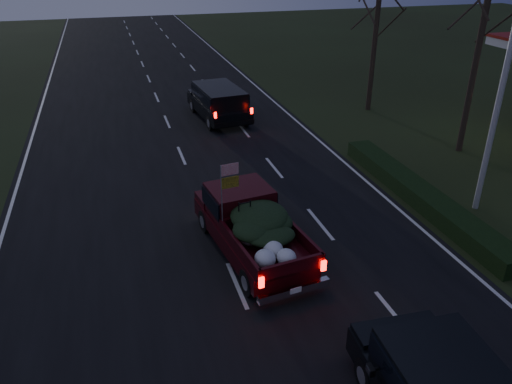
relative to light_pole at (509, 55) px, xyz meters
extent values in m
plane|color=black|center=(-9.50, -2.00, -5.48)|extent=(120.00, 120.00, 0.00)
cube|color=black|center=(-9.50, -2.00, -5.47)|extent=(14.00, 120.00, 0.02)
cube|color=black|center=(-1.70, 1.00, -5.18)|extent=(1.00, 10.00, 0.60)
cylinder|color=silver|center=(0.00, 0.00, -0.98)|extent=(0.20, 0.20, 9.00)
cylinder|color=black|center=(3.00, 5.00, -1.23)|extent=(0.28, 0.28, 8.50)
cylinder|color=black|center=(2.00, 12.00, -1.98)|extent=(0.28, 0.28, 7.00)
cube|color=#36070D|center=(-8.63, -0.42, -4.87)|extent=(2.66, 5.28, 0.56)
cube|color=#36070D|center=(-8.75, 0.48, -4.12)|extent=(2.06, 1.85, 0.91)
cube|color=black|center=(-8.75, 0.48, -4.01)|extent=(2.15, 1.76, 0.56)
cube|color=#36070D|center=(-8.46, -1.73, -4.57)|extent=(2.22, 3.05, 0.06)
ellipsoid|color=black|center=(-8.48, -1.22, -4.12)|extent=(1.84, 2.01, 0.61)
cylinder|color=gray|center=(-9.54, -0.54, -3.41)|extent=(0.03, 0.03, 2.02)
cube|color=red|center=(-9.27, -0.50, -2.57)|extent=(0.52, 0.09, 0.34)
cube|color=gold|center=(-9.27, -0.50, -2.97)|extent=(0.52, 0.09, 0.34)
cube|color=black|center=(-6.70, 12.79, -4.82)|extent=(2.59, 5.29, 0.64)
cube|color=black|center=(-6.67, 12.52, -4.10)|extent=(2.34, 3.90, 0.85)
cube|color=black|center=(-6.67, 12.52, -4.01)|extent=(2.43, 3.80, 0.51)
cube|color=black|center=(-8.07, -6.89, -4.26)|extent=(0.12, 0.23, 0.17)
camera|label=1|loc=(-12.22, -13.07, 3.15)|focal=35.00mm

